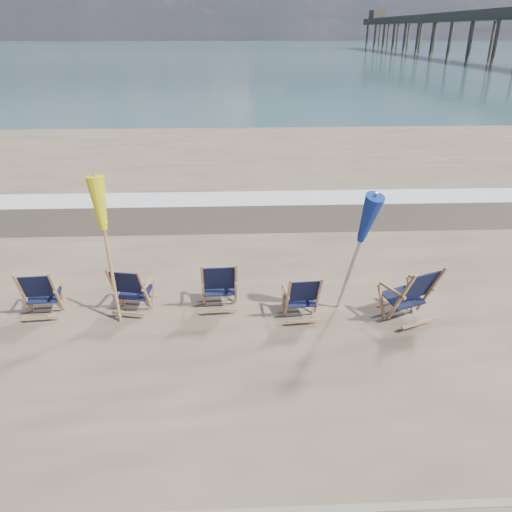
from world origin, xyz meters
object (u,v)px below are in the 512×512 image
Objects in this scene: beach_chair_3 at (318,298)px; fishing_pier at (489,29)px; beach_chair_1 at (144,292)px; beach_chair_0 at (56,293)px; umbrella_yellow at (103,213)px; beach_chair_4 at (431,292)px; beach_chair_2 at (236,286)px; umbrella_blue at (357,215)px.

beach_chair_3 is 81.55m from fishing_pier.
beach_chair_0 is at bearing 11.10° from beach_chair_1.
beach_chair_4 is at bearing -3.55° from umbrella_yellow.
beach_chair_2 is 2.38m from umbrella_blue.
beach_chair_0 is at bearing -119.81° from fishing_pier.
umbrella_blue reaches higher than beach_chair_4.
beach_chair_2 is at bearing 4.03° from umbrella_yellow.
beach_chair_1 reaches higher than beach_chair_3.
umbrella_yellow is (-0.50, -0.04, 1.44)m from beach_chair_1.
beach_chair_1 is at bearing 175.16° from beach_chair_0.
umbrella_blue is at bearing -116.70° from fishing_pier.
beach_chair_3 is 0.37× the size of umbrella_yellow.
fishing_pier is (36.43, 72.44, 2.79)m from umbrella_blue.
umbrella_yellow reaches higher than beach_chair_2.
umbrella_blue reaches higher than beach_chair_0.
beach_chair_3 is at bearing -25.12° from beach_chair_4.
beach_chair_3 is (2.92, -0.30, -0.02)m from beach_chair_1.
beach_chair_2 is at bearing -31.28° from beach_chair_4.
beach_chair_0 is 0.95× the size of beach_chair_2.
beach_chair_2 reaches higher than beach_chair_1.
umbrella_yellow is (-5.28, 0.33, 1.36)m from beach_chair_4.
beach_chair_1 is 2.94m from beach_chair_3.
beach_chair_1 is 4.80m from beach_chair_4.
beach_chair_1 is at bearing 177.05° from umbrella_blue.
beach_chair_1 is 0.39× the size of umbrella_yellow.
beach_chair_4 reaches higher than beach_chair_0.
umbrella_yellow reaches higher than beach_chair_1.
beach_chair_3 is at bearing 160.88° from beach_chair_2.
beach_chair_1 is at bearing -27.36° from beach_chair_4.
umbrella_blue is 81.13m from fishing_pier.
fishing_pier is at bearing -120.73° from beach_chair_2.
beach_chair_3 is at bearing -168.15° from umbrella_blue.
umbrella_yellow is at bearing 1.30° from beach_chair_2.
beach_chair_3 is 0.82× the size of beach_chair_4.
fishing_pier is (40.41, 72.30, 2.73)m from umbrella_yellow.
beach_chair_0 is 83.37m from fishing_pier.
umbrella_yellow is at bearing -119.21° from fishing_pier.
umbrella_yellow reaches higher than umbrella_blue.
beach_chair_1 is 0.40× the size of umbrella_blue.
beach_chair_4 reaches higher than beach_chair_3.
beach_chair_4 is at bearing -8.24° from umbrella_blue.
beach_chair_4 is 5.46m from umbrella_yellow.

